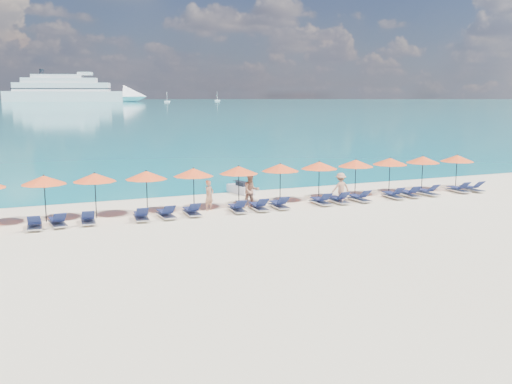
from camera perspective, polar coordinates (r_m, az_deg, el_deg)
name	(u,v)px	position (r m, az deg, el deg)	size (l,w,h in m)	color
ground	(282,228)	(25.87, 2.62, -3.64)	(1400.00, 1400.00, 0.00)	beige
sea	(20,101)	(682.78, -22.50, 8.38)	(1600.00, 1300.00, 0.01)	#1FA9B2
cruise_ship	(77,92)	(595.54, -17.45, 9.54)	(136.91, 59.42, 37.96)	silver
sailboat_near	(167,101)	(538.25, -8.89, 8.96)	(5.23, 1.74, 9.59)	silver
sailboat_far	(217,100)	(651.31, -3.90, 9.15)	(5.89, 1.96, 10.81)	silver
jetski	(241,189)	(34.95, -1.53, 0.35)	(1.16, 2.18, 0.74)	silver
beachgoer_a	(209,196)	(29.72, -4.70, -0.36)	(0.58, 0.38, 1.60)	tan
beachgoer_b	(251,191)	(30.32, -0.49, 0.13)	(0.91, 0.52, 1.87)	tan
beachgoer_c	(341,188)	(32.24, 8.46, 0.43)	(1.09, 0.50, 1.68)	tan
umbrella_2	(44,180)	(28.54, -20.45, 1.13)	(2.10, 2.10, 2.28)	black
umbrella_3	(95,177)	(28.71, -15.83, 1.42)	(2.10, 2.10, 2.28)	black
umbrella_4	(146,175)	(28.91, -10.91, 1.67)	(2.10, 2.10, 2.28)	black
umbrella_5	(193,172)	(29.62, -6.27, 1.97)	(2.10, 2.10, 2.28)	black
umbrella_6	(239,170)	(30.38, -1.74, 2.21)	(2.10, 2.10, 2.28)	black
umbrella_7	(280,167)	(31.47, 2.44, 2.46)	(2.10, 2.10, 2.28)	black
umbrella_8	(319,165)	(32.63, 6.34, 2.67)	(2.10, 2.10, 2.28)	black
umbrella_9	(356,163)	(33.95, 9.95, 2.85)	(2.10, 2.10, 2.28)	black
umbrella_10	(390,161)	(35.33, 13.25, 3.00)	(2.10, 2.10, 2.28)	black
umbrella_11	(423,160)	(36.84, 16.35, 3.13)	(2.10, 2.10, 2.28)	black
umbrella_12	(457,158)	(38.26, 19.47, 3.19)	(2.10, 2.10, 2.28)	black
lounger_3	(35,224)	(27.47, -21.27, -3.01)	(0.71, 1.73, 0.66)	silver
lounger_4	(58,221)	(27.67, -19.22, -2.80)	(0.78, 1.75, 0.66)	silver
lounger_5	(88,219)	(27.79, -16.46, -2.61)	(0.74, 1.74, 0.66)	silver
lounger_6	(141,216)	(27.93, -11.41, -2.34)	(0.78, 1.75, 0.66)	silver
lounger_7	(166,214)	(28.23, -8.97, -2.14)	(0.67, 1.72, 0.66)	silver
lounger_8	(192,211)	(28.67, -6.44, -1.90)	(0.67, 1.72, 0.66)	silver
lounger_9	(238,208)	(29.28, -1.86, -1.60)	(0.76, 1.75, 0.66)	silver
lounger_10	(259,206)	(29.73, 0.27, -1.43)	(0.68, 1.72, 0.66)	silver
lounger_11	(279,204)	(30.26, 2.33, -1.24)	(0.70, 1.73, 0.66)	silver
lounger_12	(321,201)	(31.49, 6.52, -0.87)	(0.63, 1.70, 0.66)	silver
lounger_13	(338,199)	(32.02, 8.24, -0.73)	(0.62, 1.70, 0.66)	silver
lounger_14	(359,198)	(32.74, 10.29, -0.56)	(0.70, 1.73, 0.66)	silver
lounger_15	(393,195)	(34.13, 13.58, -0.26)	(0.71, 1.73, 0.66)	silver
lounger_16	(410,193)	(34.86, 15.10, -0.12)	(0.79, 1.75, 0.66)	silver
lounger_17	(427,192)	(35.75, 16.74, 0.04)	(0.74, 1.74, 0.66)	silver
lounger_18	(458,189)	(37.41, 19.58, 0.30)	(0.68, 1.72, 0.66)	silver
lounger_19	(472,188)	(38.03, 20.79, 0.37)	(0.71, 1.73, 0.66)	silver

